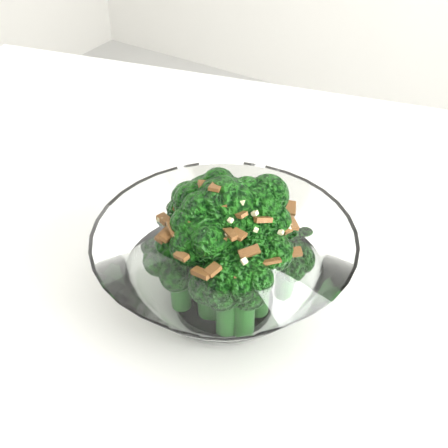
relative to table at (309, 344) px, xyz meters
The scene contains 2 objects.
table is the anchor object (origin of this frame).
broccoli_dish 0.15m from the table, 138.20° to the right, with size 0.22×0.22×0.13m.
Camera 1 is at (0.23, -0.38, 1.15)m, focal length 50.00 mm.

